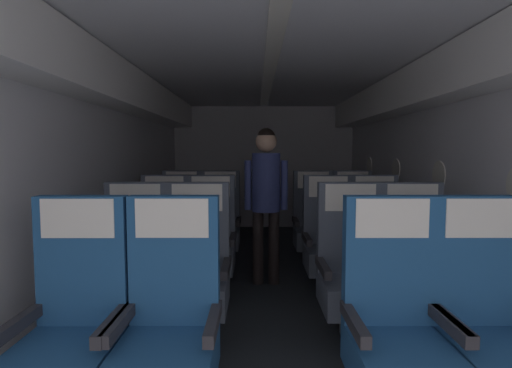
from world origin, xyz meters
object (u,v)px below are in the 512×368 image
seat_b_left_aisle (198,272)px  seat_c_left_window (165,242)px  seat_d_right_aisle (356,225)px  seat_d_right_window (316,225)px  seat_c_left_aisle (212,243)px  seat_d_left_window (182,225)px  seat_d_left_aisle (222,225)px  seat_a_left_window (75,328)px  seat_c_right_aisle (378,243)px  seat_b_right_window (354,272)px  seat_a_right_aisle (490,328)px  seat_c_right_window (331,243)px  seat_b_left_window (135,272)px  seat_a_right_window (398,328)px  seat_a_left_aisle (172,327)px  flight_attendant (268,189)px  seat_b_right_aisle (417,272)px

seat_b_left_aisle → seat_c_left_window: same height
seat_d_right_aisle → seat_d_right_window: bearing=-177.1°
seat_c_left_aisle → seat_d_left_window: size_ratio=1.00×
seat_d_left_aisle → seat_c_left_window: bearing=-116.3°
seat_a_left_window → seat_c_right_aisle: size_ratio=1.00×
seat_b_right_window → seat_d_right_aisle: (0.47, 1.90, 0.00)m
seat_a_right_aisle → seat_b_left_aisle: bearing=149.6°
seat_c_left_aisle → seat_d_right_window: bearing=39.6°
seat_a_right_aisle → seat_b_right_window: (-0.45, 0.93, 0.00)m
seat_a_right_aisle → seat_c_right_window: size_ratio=1.00×
seat_c_left_window → seat_c_left_aisle: same height
seat_b_left_aisle → seat_d_right_aisle: size_ratio=1.00×
seat_a_right_aisle → seat_b_left_window: size_ratio=1.00×
seat_a_right_window → seat_c_left_aisle: (-1.13, 1.88, 0.00)m
seat_a_left_aisle → seat_c_right_aisle: (1.58, 1.88, 0.00)m
seat_a_right_aisle → seat_d_left_aisle: bearing=119.3°
seat_c_left_window → seat_d_left_aisle: same height
seat_d_left_window → seat_c_left_window: bearing=-89.4°
seat_b_left_aisle → seat_c_left_aisle: same height
seat_a_left_window → seat_c_left_aisle: size_ratio=1.00×
seat_c_right_aisle → seat_d_left_window: same height
seat_c_left_aisle → flight_attendant: flight_attendant is taller
seat_c_left_aisle → seat_d_left_aisle: (0.01, 0.94, 0.00)m
seat_a_right_window → flight_attendant: 2.20m
seat_d_left_aisle → flight_attendant: bearing=-55.1°
seat_a_right_window → seat_c_left_window: size_ratio=1.00×
seat_c_right_window → flight_attendant: (-0.60, 0.19, 0.50)m
seat_d_right_window → flight_attendant: flight_attendant is taller
seat_a_left_aisle → seat_d_right_window: bearing=68.4°
seat_b_right_window → seat_d_left_window: same height
seat_a_left_aisle → seat_a_right_aisle: (1.58, -0.00, 0.00)m
seat_a_right_aisle → seat_b_left_window: (-2.04, 0.93, 0.00)m
seat_b_left_aisle → seat_d_left_window: size_ratio=1.00×
seat_b_right_aisle → seat_d_right_window: size_ratio=1.00×
seat_b_left_window → flight_attendant: (0.99, 1.12, 0.50)m
seat_c_left_window → seat_d_right_window: (1.58, 0.92, 0.00)m
seat_a_left_window → seat_b_right_aisle: size_ratio=1.00×
seat_b_left_window → seat_c_left_aisle: (0.45, 0.94, 0.00)m
seat_b_left_aisle → seat_d_right_window: size_ratio=1.00×
seat_b_right_aisle → seat_c_right_aisle: same height
seat_d_left_window → seat_d_right_aisle: bearing=-0.0°
seat_b_right_aisle → seat_a_left_aisle: bearing=-149.6°
seat_d_left_window → seat_c_right_window: bearing=-31.1°
seat_c_right_window → flight_attendant: bearing=162.3°
seat_c_right_window → seat_d_left_window: 1.87m
seat_a_left_window → seat_a_right_aisle: same height
seat_b_right_window → flight_attendant: size_ratio=0.71×
seat_b_left_aisle → seat_c_left_window: 1.06m
seat_b_right_aisle → seat_c_right_window: bearing=115.8°
seat_c_right_window → seat_a_left_window: bearing=-130.6°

